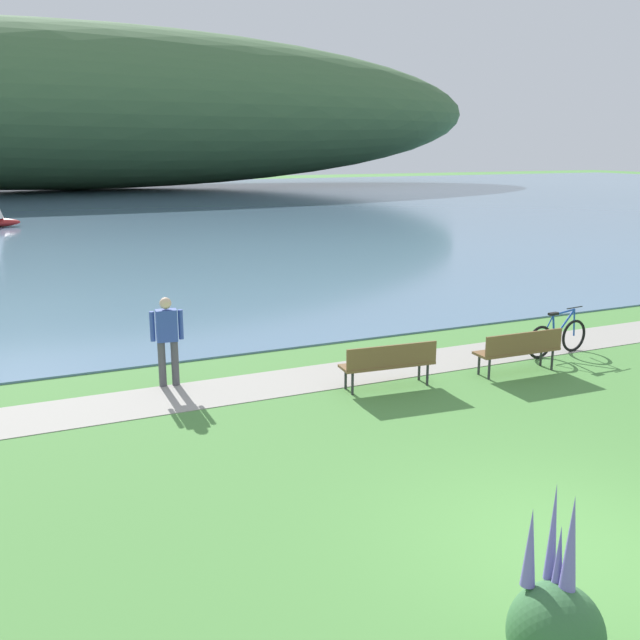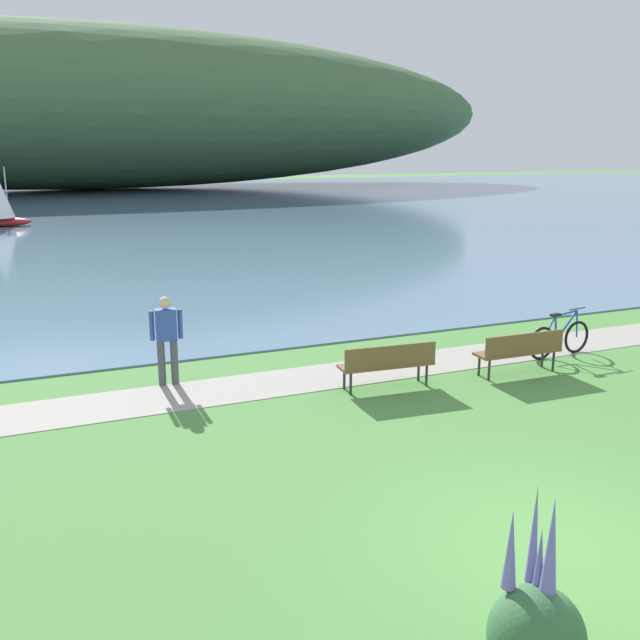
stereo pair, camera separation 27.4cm
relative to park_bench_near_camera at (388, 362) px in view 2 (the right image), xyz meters
The scene contains 9 objects.
ground_plane 5.68m from the park_bench_near_camera, 98.33° to the right, with size 200.00×200.00×0.00m, color #518E42.
bay_water 43.23m from the park_bench_near_camera, 91.09° to the left, with size 180.00×80.00×0.04m, color #5B7F9E.
distant_hillside 68.78m from the park_bench_near_camera, 88.42° to the left, with size 93.27×28.00×16.44m, color #42663D.
shoreline_path 1.48m from the park_bench_near_camera, 126.32° to the left, with size 60.00×1.50×0.01m, color #A39E93.
park_bench_near_camera is the anchor object (origin of this frame).
park_bench_further_along 2.82m from the park_bench_near_camera, ahead, with size 1.81×0.53×0.88m.
bicycle_leaning_near_bench 4.44m from the park_bench_near_camera, ahead, with size 1.77×0.25×1.01m.
person_at_shoreline 4.15m from the park_bench_near_camera, 153.55° to the left, with size 0.61×0.27×1.71m.
echium_bush_beside_closest 7.50m from the park_bench_near_camera, 109.19° to the right, with size 0.81×0.81×1.71m.
Camera 2 is at (-5.33, -5.48, 4.41)m, focal length 39.96 mm.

